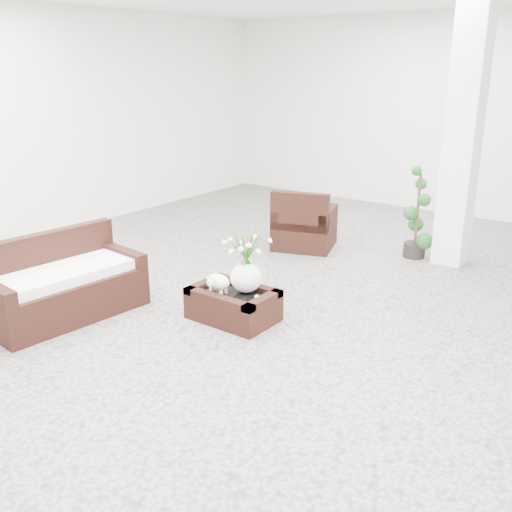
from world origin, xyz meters
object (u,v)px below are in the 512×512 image
Objects in this scene: coffee_table at (233,306)px; armchair at (305,218)px; topiary at (417,213)px; loveseat at (64,278)px.

coffee_table is 2.80m from armchair.
topiary is at bearing -179.15° from armchair.
armchair is (-0.78, 2.67, 0.29)m from coffee_table.
coffee_table is 0.54× the size of loveseat.
armchair is 0.70× the size of topiary.
armchair is at bearing -160.51° from topiary.
loveseat is at bearing -118.05° from topiary.
loveseat is 1.29× the size of topiary.
armchair is at bearing -5.74° from loveseat.
loveseat is at bearing -146.19° from coffee_table.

